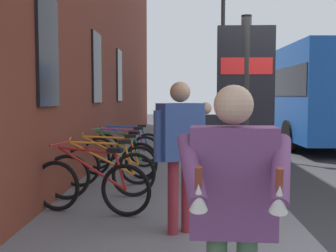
{
  "coord_description": "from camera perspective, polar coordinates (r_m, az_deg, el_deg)",
  "views": [
    {
      "loc": [
        -3.98,
        1.55,
        1.75
      ],
      "look_at": [
        2.43,
        1.74,
        1.28
      ],
      "focal_mm": 44.11,
      "sensor_mm": 36.0,
      "label": 1
    }
  ],
  "objects": [
    {
      "name": "ground",
      "position": [
        10.45,
        15.91,
        -5.65
      ],
      "size": [
        60.0,
        60.0,
        0.0
      ],
      "primitive_type": "plane",
      "color": "#2D2D30"
    },
    {
      "name": "sidewalk_pavement",
      "position": [
        12.1,
        0.77,
        -3.88
      ],
      "size": [
        24.0,
        3.5,
        0.12
      ],
      "primitive_type": "cube",
      "color": "slate",
      "rests_on": "ground"
    },
    {
      "name": "bicycle_by_door",
      "position": [
        5.85,
        -10.61,
        -8.14
      ],
      "size": [
        0.58,
        1.74,
        0.97
      ],
      "color": "black",
      "rests_on": "sidewalk_pavement"
    },
    {
      "name": "bicycle_under_window",
      "position": [
        6.7,
        -9.15,
        -6.56
      ],
      "size": [
        0.56,
        1.74,
        0.97
      ],
      "color": "black",
      "rests_on": "sidewalk_pavement"
    },
    {
      "name": "bicycle_beside_lamp",
      "position": [
        7.59,
        -7.99,
        -5.28
      ],
      "size": [
        0.56,
        1.74,
        0.97
      ],
      "color": "black",
      "rests_on": "sidewalk_pavement"
    },
    {
      "name": "bicycle_far_end",
      "position": [
        8.4,
        -6.93,
        -4.36
      ],
      "size": [
        0.72,
        1.69,
        0.97
      ],
      "color": "black",
      "rests_on": "sidewalk_pavement"
    },
    {
      "name": "bicycle_mid_rack",
      "position": [
        9.39,
        -6.32,
        -3.46
      ],
      "size": [
        0.64,
        1.72,
        0.97
      ],
      "color": "black",
      "rests_on": "sidewalk_pavement"
    },
    {
      "name": "bicycle_leaning_wall",
      "position": [
        10.14,
        -5.69,
        -2.89
      ],
      "size": [
        0.49,
        1.76,
        0.97
      ],
      "color": "black",
      "rests_on": "sidewalk_pavement"
    },
    {
      "name": "transit_info_sign",
      "position": [
        4.08,
        10.65,
        3.69
      ],
      "size": [
        0.1,
        0.55,
        2.4
      ],
      "color": "black",
      "rests_on": "sidewalk_pavement"
    },
    {
      "name": "city_bus",
      "position": [
        17.01,
        17.3,
        4.53
      ],
      "size": [
        10.55,
        2.81,
        3.35
      ],
      "color": "#1951B2",
      "rests_on": "ground"
    },
    {
      "name": "pedestrian_crossing_street",
      "position": [
        7.09,
        5.21,
        -1.51
      ],
      "size": [
        0.29,
        0.58,
        1.52
      ],
      "color": "maroon",
      "rests_on": "sidewalk_pavement"
    },
    {
      "name": "pedestrian_near_bus",
      "position": [
        4.84,
        1.68,
        -2.15
      ],
      "size": [
        0.47,
        0.61,
        1.8
      ],
      "color": "maroon",
      "rests_on": "sidewalk_pavement"
    },
    {
      "name": "tourist_with_hotdogs",
      "position": [
        2.4,
        8.95,
        -9.96
      ],
      "size": [
        0.59,
        0.65,
        1.69
      ],
      "color": "#4C724C",
      "rests_on": "sidewalk_pavement"
    },
    {
      "name": "street_lamp",
      "position": [
        12.51,
        7.57,
        9.97
      ],
      "size": [
        0.28,
        0.28,
        4.87
      ],
      "color": "#333338",
      "rests_on": "sidewalk_pavement"
    }
  ]
}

